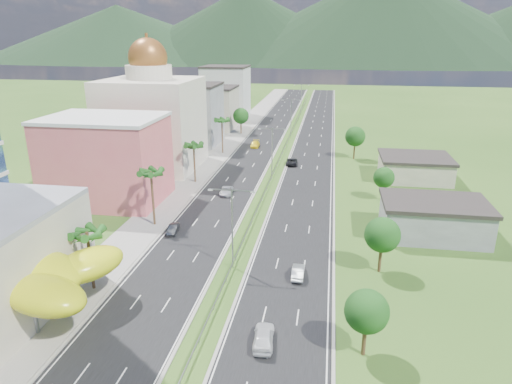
% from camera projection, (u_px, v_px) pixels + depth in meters
% --- Properties ---
extents(ground, '(500.00, 500.00, 0.00)m').
position_uv_depth(ground, '(214.00, 310.00, 51.04)').
color(ground, '#2D5119').
rests_on(ground, ground).
extents(road_left, '(11.00, 260.00, 0.04)m').
position_uv_depth(road_left, '(264.00, 138.00, 136.16)').
color(road_left, black).
rests_on(road_left, ground).
extents(road_right, '(11.00, 260.00, 0.04)m').
position_uv_depth(road_right, '(315.00, 140.00, 133.87)').
color(road_right, black).
rests_on(road_right, ground).
extents(sidewalk_left, '(7.00, 260.00, 0.12)m').
position_uv_depth(sidewalk_left, '(233.00, 137.00, 137.59)').
color(sidewalk_left, gray).
rests_on(sidewalk_left, ground).
extents(median_guardrail, '(0.10, 216.06, 0.76)m').
position_uv_depth(median_guardrail, '(283.00, 151.00, 118.01)').
color(median_guardrail, gray).
rests_on(median_guardrail, ground).
extents(streetlight_median_b, '(6.04, 0.25, 11.00)m').
position_uv_depth(streetlight_median_b, '(232.00, 220.00, 58.17)').
color(streetlight_median_b, gray).
rests_on(streetlight_median_b, ground).
extents(streetlight_median_c, '(6.04, 0.25, 11.00)m').
position_uv_depth(streetlight_median_c, '(272.00, 148.00, 95.50)').
color(streetlight_median_c, gray).
rests_on(streetlight_median_c, ground).
extents(streetlight_median_d, '(6.04, 0.25, 11.00)m').
position_uv_depth(streetlight_median_d, '(291.00, 113.00, 137.49)').
color(streetlight_median_d, gray).
rests_on(streetlight_median_d, ground).
extents(streetlight_median_e, '(6.04, 0.25, 11.00)m').
position_uv_depth(streetlight_median_e, '(301.00, 95.00, 179.48)').
color(streetlight_median_e, gray).
rests_on(streetlight_median_e, ground).
extents(lime_canopy, '(18.00, 15.00, 7.40)m').
position_uv_depth(lime_canopy, '(22.00, 273.00, 48.73)').
color(lime_canopy, '#C9CF14').
rests_on(lime_canopy, ground).
extents(pink_shophouse, '(20.00, 15.00, 15.00)m').
position_uv_depth(pink_shophouse, '(107.00, 161.00, 82.72)').
color(pink_shophouse, '#D95963').
rests_on(pink_shophouse, ground).
extents(domed_building, '(20.00, 20.00, 28.70)m').
position_uv_depth(domed_building, '(152.00, 118.00, 102.93)').
color(domed_building, beige).
rests_on(domed_building, ground).
extents(midrise_grey, '(16.00, 15.00, 16.00)m').
position_uv_depth(midrise_grey, '(190.00, 115.00, 127.20)').
color(midrise_grey, gray).
rests_on(midrise_grey, ground).
extents(midrise_beige, '(16.00, 15.00, 13.00)m').
position_uv_depth(midrise_beige, '(210.00, 109.00, 148.22)').
color(midrise_beige, '#A99F8B').
rests_on(midrise_beige, ground).
extents(midrise_white, '(16.00, 15.00, 18.00)m').
position_uv_depth(midrise_white, '(226.00, 93.00, 168.86)').
color(midrise_white, silver).
rests_on(midrise_white, ground).
extents(shed_near, '(15.00, 10.00, 5.00)m').
position_uv_depth(shed_near, '(433.00, 220.00, 69.29)').
color(shed_near, gray).
rests_on(shed_near, ground).
extents(shed_far, '(14.00, 12.00, 4.40)m').
position_uv_depth(shed_far, '(414.00, 169.00, 97.07)').
color(shed_far, '#A99F8B').
rests_on(shed_far, ground).
extents(palm_tree_b, '(3.60, 3.60, 8.10)m').
position_uv_depth(palm_tree_b, '(87.00, 236.00, 52.97)').
color(palm_tree_b, '#47301C').
rests_on(palm_tree_b, ground).
extents(palm_tree_c, '(3.60, 3.60, 9.60)m').
position_uv_depth(palm_tree_c, '(151.00, 175.00, 71.16)').
color(palm_tree_c, '#47301C').
rests_on(palm_tree_c, ground).
extents(palm_tree_d, '(3.60, 3.60, 8.60)m').
position_uv_depth(palm_tree_d, '(194.00, 147.00, 92.94)').
color(palm_tree_d, '#47301C').
rests_on(palm_tree_d, ground).
extents(palm_tree_e, '(3.60, 3.60, 9.40)m').
position_uv_depth(palm_tree_e, '(222.00, 122.00, 116.01)').
color(palm_tree_e, '#47301C').
rests_on(palm_tree_e, ground).
extents(leafy_tree_lfar, '(4.90, 4.90, 8.05)m').
position_uv_depth(leafy_tree_lfar, '(241.00, 116.00, 140.23)').
color(leafy_tree_lfar, '#47301C').
rests_on(leafy_tree_lfar, ground).
extents(leafy_tree_ra, '(4.20, 4.20, 6.90)m').
position_uv_depth(leafy_tree_ra, '(367.00, 312.00, 42.38)').
color(leafy_tree_ra, '#47301C').
rests_on(leafy_tree_ra, ground).
extents(leafy_tree_rb, '(4.55, 4.55, 7.47)m').
position_uv_depth(leafy_tree_rb, '(382.00, 235.00, 57.66)').
color(leafy_tree_rb, '#47301C').
rests_on(leafy_tree_rb, ground).
extents(leafy_tree_rc, '(3.85, 3.85, 6.33)m').
position_uv_depth(leafy_tree_rc, '(384.00, 178.00, 83.59)').
color(leafy_tree_rc, '#47301C').
rests_on(leafy_tree_rc, ground).
extents(leafy_tree_rd, '(4.90, 4.90, 8.05)m').
position_uv_depth(leafy_tree_rd, '(355.00, 137.00, 111.80)').
color(leafy_tree_rd, '#47301C').
rests_on(leafy_tree_rd, ground).
extents(mountain_ridge, '(860.00, 140.00, 90.00)m').
position_uv_depth(mountain_ridge, '(381.00, 66.00, 461.80)').
color(mountain_ridge, black).
rests_on(mountain_ridge, ground).
extents(car_dark_left, '(1.81, 4.04, 1.29)m').
position_uv_depth(car_dark_left, '(173.00, 229.00, 70.66)').
color(car_dark_left, black).
rests_on(car_dark_left, road_left).
extents(car_silver_mid_left, '(2.57, 4.99, 1.34)m').
position_uv_depth(car_silver_mid_left, '(226.00, 191.00, 87.76)').
color(car_silver_mid_left, '#B4B5BC').
rests_on(car_silver_mid_left, road_left).
extents(car_yellow_far_left, '(2.43, 5.47, 1.56)m').
position_uv_depth(car_yellow_far_left, '(255.00, 144.00, 124.99)').
color(car_yellow_far_left, yellow).
rests_on(car_yellow_far_left, road_left).
extents(car_white_near_right, '(2.35, 5.08, 1.68)m').
position_uv_depth(car_white_near_right, '(264.00, 336.00, 45.09)').
color(car_white_near_right, white).
rests_on(car_white_near_right, road_right).
extents(car_silver_right, '(1.52, 4.25, 1.39)m').
position_uv_depth(car_silver_right, '(298.00, 272.00, 57.73)').
color(car_silver_right, '#A6A9AD').
rests_on(car_silver_right, road_right).
extents(car_dark_far_right, '(2.71, 5.54, 1.52)m').
position_uv_depth(car_dark_far_right, '(292.00, 161.00, 108.01)').
color(car_dark_far_right, black).
rests_on(car_dark_far_right, road_right).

